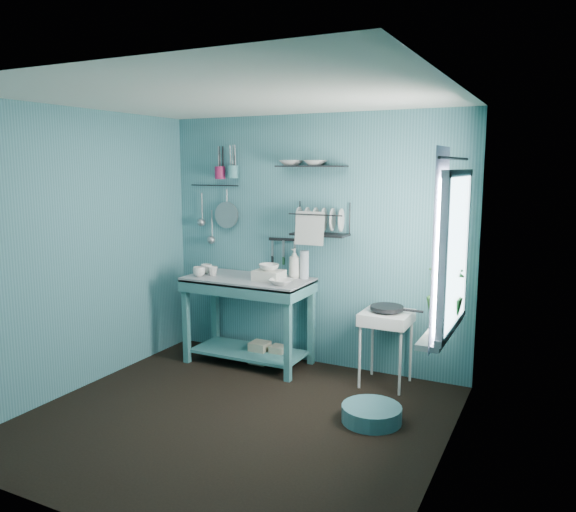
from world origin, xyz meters
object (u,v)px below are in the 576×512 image
at_px(hotplate_stand, 386,348).
at_px(potted_plant, 445,291).
at_px(mug_mid, 213,271).
at_px(wash_tub, 269,275).
at_px(dish_rack, 320,219).
at_px(storage_tin_large, 260,352).
at_px(water_bottle, 304,265).
at_px(utensil_cup_magenta, 220,173).
at_px(mug_right, 206,269).
at_px(floor_basin, 372,414).
at_px(frying_pan, 387,308).
at_px(storage_tin_small, 278,355).
at_px(utensil_cup_teal, 233,172).
at_px(colander, 227,215).
at_px(soap_bottle, 294,263).
at_px(work_counter, 248,321).
at_px(mug_left, 199,272).

bearing_deg(hotplate_stand, potted_plant, -44.14).
bearing_deg(mug_mid, wash_tub, 3.63).
distance_m(mug_mid, dish_rack, 1.23).
bearing_deg(storage_tin_large, water_bottle, 22.04).
height_order(water_bottle, utensil_cup_magenta, utensil_cup_magenta).
bearing_deg(mug_right, floor_basin, -19.61).
xyz_separation_m(frying_pan, storage_tin_small, (-1.12, 0.02, -0.63)).
height_order(mug_mid, wash_tub, wash_tub).
height_order(mug_mid, dish_rack, dish_rack).
relative_size(utensil_cup_teal, colander, 0.46).
height_order(frying_pan, utensil_cup_teal, utensil_cup_teal).
distance_m(wash_tub, storage_tin_large, 0.85).
distance_m(utensil_cup_teal, storage_tin_small, 1.95).
bearing_deg(storage_tin_large, soap_bottle, 25.11).
bearing_deg(storage_tin_small, floor_basin, -32.98).
distance_m(hotplate_stand, dish_rack, 1.37).
relative_size(soap_bottle, storage_tin_small, 1.49).
relative_size(frying_pan, storage_tin_large, 1.36).
distance_m(frying_pan, potted_plant, 0.94).
xyz_separation_m(mug_mid, utensil_cup_magenta, (-0.10, 0.32, 0.99)).
xyz_separation_m(work_counter, hotplate_stand, (1.42, 0.06, -0.10)).
xyz_separation_m(dish_rack, floor_basin, (0.86, -0.94, -1.43)).
bearing_deg(mug_right, utensil_cup_magenta, 84.88).
height_order(mug_left, utensil_cup_teal, utensil_cup_teal).
relative_size(mug_left, dish_rack, 0.22).
relative_size(work_counter, utensil_cup_teal, 9.67).
bearing_deg(mug_left, wash_tub, 10.86).
distance_m(wash_tub, colander, 0.92).
bearing_deg(mug_mid, storage_tin_small, 11.63).
distance_m(work_counter, utensil_cup_teal, 1.55).
bearing_deg(mug_left, frying_pan, 6.68).
bearing_deg(floor_basin, storage_tin_small, 147.02).
bearing_deg(hotplate_stand, dish_rack, 169.48).
relative_size(mug_left, storage_tin_small, 0.61).
height_order(mug_left, colander, colander).
bearing_deg(storage_tin_small, utensil_cup_magenta, 167.22).
relative_size(mug_left, utensil_cup_magenta, 0.95).
height_order(soap_bottle, utensil_cup_teal, utensil_cup_teal).
xyz_separation_m(work_counter, potted_plant, (2.04, -0.55, 0.62)).
bearing_deg(floor_basin, dish_rack, 132.54).
bearing_deg(wash_tub, soap_bottle, 52.31).
relative_size(wash_tub, utensil_cup_magenta, 2.15).
bearing_deg(mug_right, storage_tin_large, 4.76).
distance_m(soap_bottle, storage_tin_small, 0.96).
relative_size(soap_bottle, hotplate_stand, 0.43).
bearing_deg(wash_tub, frying_pan, 4.03).
bearing_deg(frying_pan, potted_plant, -44.81).
bearing_deg(storage_tin_small, utensil_cup_teal, 164.06).
relative_size(mug_mid, colander, 0.36).
bearing_deg(dish_rack, wash_tub, -149.42).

